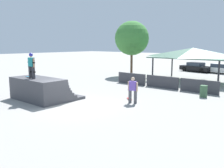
{
  "coord_description": "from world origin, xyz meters",
  "views": [
    {
      "loc": [
        11.83,
        -9.87,
        3.83
      ],
      "look_at": [
        -0.28,
        4.04,
        0.84
      ],
      "focal_mm": 40.0,
      "sensor_mm": 36.0,
      "label": 1
    }
  ],
  "objects_px": {
    "bystander_walking": "(133,89)",
    "tree_far_back": "(132,38)",
    "skater_on_deck": "(31,64)",
    "skateboard_on_ground": "(129,99)",
    "parked_car_white": "(221,69)",
    "parked_car_black": "(196,67)",
    "skateboard_on_deck": "(31,77)",
    "trash_bin": "(204,91)"
  },
  "relations": [
    {
      "from": "parked_car_white",
      "to": "skateboard_on_ground",
      "type": "bearing_deg",
      "value": -79.45
    },
    {
      "from": "bystander_walking",
      "to": "parked_car_black",
      "type": "height_order",
      "value": "bystander_walking"
    },
    {
      "from": "tree_far_back",
      "to": "parked_car_black",
      "type": "bearing_deg",
      "value": 65.06
    },
    {
      "from": "bystander_walking",
      "to": "skateboard_on_ground",
      "type": "bearing_deg",
      "value": -56.55
    },
    {
      "from": "skateboard_on_ground",
      "to": "tree_far_back",
      "type": "distance_m",
      "value": 14.05
    },
    {
      "from": "trash_bin",
      "to": "parked_car_black",
      "type": "relative_size",
      "value": 0.18
    },
    {
      "from": "tree_far_back",
      "to": "trash_bin",
      "type": "distance_m",
      "value": 13.71
    },
    {
      "from": "skateboard_on_deck",
      "to": "tree_far_back",
      "type": "distance_m",
      "value": 15.64
    },
    {
      "from": "skateboard_on_ground",
      "to": "tree_far_back",
      "type": "height_order",
      "value": "tree_far_back"
    },
    {
      "from": "bystander_walking",
      "to": "parked_car_white",
      "type": "bearing_deg",
      "value": -102.39
    },
    {
      "from": "bystander_walking",
      "to": "parked_car_white",
      "type": "relative_size",
      "value": 0.37
    },
    {
      "from": "skateboard_on_ground",
      "to": "parked_car_white",
      "type": "relative_size",
      "value": 0.17
    },
    {
      "from": "skater_on_deck",
      "to": "parked_car_white",
      "type": "xyz_separation_m",
      "value": [
        4.36,
        24.58,
        -1.9
      ]
    },
    {
      "from": "bystander_walking",
      "to": "tree_far_back",
      "type": "relative_size",
      "value": 0.26
    },
    {
      "from": "tree_far_back",
      "to": "parked_car_black",
      "type": "height_order",
      "value": "tree_far_back"
    },
    {
      "from": "skater_on_deck",
      "to": "parked_car_black",
      "type": "height_order",
      "value": "skater_on_deck"
    },
    {
      "from": "bystander_walking",
      "to": "tree_far_back",
      "type": "distance_m",
      "value": 14.76
    },
    {
      "from": "bystander_walking",
      "to": "skateboard_on_ground",
      "type": "height_order",
      "value": "bystander_walking"
    },
    {
      "from": "skateboard_on_deck",
      "to": "parked_car_white",
      "type": "distance_m",
      "value": 24.86
    },
    {
      "from": "tree_far_back",
      "to": "trash_bin",
      "type": "height_order",
      "value": "tree_far_back"
    },
    {
      "from": "skateboard_on_deck",
      "to": "trash_bin",
      "type": "height_order",
      "value": "skateboard_on_deck"
    },
    {
      "from": "trash_bin",
      "to": "skateboard_on_ground",
      "type": "bearing_deg",
      "value": -129.49
    },
    {
      "from": "bystander_walking",
      "to": "tree_far_back",
      "type": "bearing_deg",
      "value": -68.4
    },
    {
      "from": "tree_far_back",
      "to": "parked_car_black",
      "type": "xyz_separation_m",
      "value": [
        4.26,
        9.17,
        -3.85
      ]
    },
    {
      "from": "skater_on_deck",
      "to": "skateboard_on_deck",
      "type": "xyz_separation_m",
      "value": [
        -0.49,
        0.21,
        -0.92
      ]
    },
    {
      "from": "skater_on_deck",
      "to": "skateboard_on_ground",
      "type": "height_order",
      "value": "skater_on_deck"
    },
    {
      "from": "bystander_walking",
      "to": "parked_car_black",
      "type": "distance_m",
      "value": 21.08
    },
    {
      "from": "tree_far_back",
      "to": "parked_car_black",
      "type": "distance_m",
      "value": 10.82
    },
    {
      "from": "skateboard_on_deck",
      "to": "skateboard_on_ground",
      "type": "bearing_deg",
      "value": 31.56
    },
    {
      "from": "skater_on_deck",
      "to": "skateboard_on_ground",
      "type": "xyz_separation_m",
      "value": [
        4.68,
        4.56,
        -2.44
      ]
    },
    {
      "from": "tree_far_back",
      "to": "parked_car_white",
      "type": "distance_m",
      "value": 12.53
    },
    {
      "from": "bystander_walking",
      "to": "trash_bin",
      "type": "relative_size",
      "value": 2.01
    },
    {
      "from": "skateboard_on_ground",
      "to": "trash_bin",
      "type": "height_order",
      "value": "trash_bin"
    },
    {
      "from": "trash_bin",
      "to": "parked_car_white",
      "type": "relative_size",
      "value": 0.18
    },
    {
      "from": "skater_on_deck",
      "to": "skateboard_on_ground",
      "type": "bearing_deg",
      "value": 41.58
    },
    {
      "from": "tree_far_back",
      "to": "trash_bin",
      "type": "xyz_separation_m",
      "value": [
        11.36,
        -6.54,
        -4.02
      ]
    },
    {
      "from": "parked_car_black",
      "to": "skater_on_deck",
      "type": "bearing_deg",
      "value": -81.28
    },
    {
      "from": "tree_far_back",
      "to": "skater_on_deck",
      "type": "bearing_deg",
      "value": -78.29
    },
    {
      "from": "tree_far_back",
      "to": "trash_bin",
      "type": "bearing_deg",
      "value": -29.92
    },
    {
      "from": "parked_car_black",
      "to": "parked_car_white",
      "type": "bearing_deg",
      "value": 12.39
    },
    {
      "from": "skater_on_deck",
      "to": "tree_far_back",
      "type": "height_order",
      "value": "tree_far_back"
    },
    {
      "from": "tree_far_back",
      "to": "skateboard_on_ground",
      "type": "bearing_deg",
      "value": -53.9
    }
  ]
}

